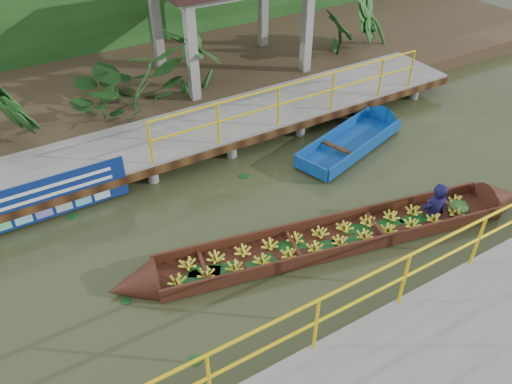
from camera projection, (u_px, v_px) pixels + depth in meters
ground at (253, 235)px, 9.79m from camera, size 80.00×80.00×0.00m
land_strip at (125, 83)px, 14.77m from camera, size 30.00×8.00×0.45m
far_dock at (180, 136)px, 11.84m from camera, size 16.00×2.06×1.66m
near_dock at (461, 366)px, 7.14m from camera, size 18.00×2.40×1.73m
foliage_backdrop at (89, 0)px, 15.40m from camera, size 30.00×0.80×4.00m
vendor_boat at (353, 230)px, 9.59m from camera, size 8.57×2.60×1.95m
moored_blue_boat at (369, 130)px, 12.71m from camera, size 3.80×1.97×0.88m
blue_banner at (53, 197)px, 9.87m from camera, size 2.98×0.04×0.93m
tropical_plants at (190, 65)px, 13.08m from camera, size 14.41×1.41×1.77m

